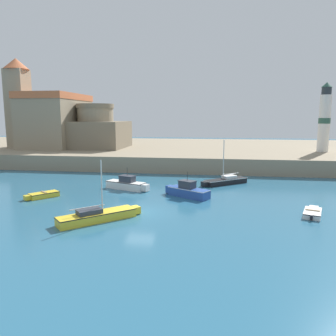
{
  "coord_description": "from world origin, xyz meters",
  "views": [
    {
      "loc": [
        6.34,
        -26.71,
        8.21
      ],
      "look_at": [
        0.72,
        11.92,
        2.0
      ],
      "focal_mm": 35.0,
      "sensor_mm": 36.0,
      "label": 1
    }
  ],
  "objects_px": {
    "dinghy_white_0": "(313,213)",
    "motorboat_white_2": "(127,184)",
    "motorboat_blue_1": "(188,191)",
    "lighthouse": "(325,119)",
    "sailboat_yellow_5": "(98,216)",
    "church": "(51,118)",
    "fortress": "(96,131)",
    "sailboat_black_3": "(225,181)",
    "dinghy_yellow_4": "(43,195)"
  },
  "relations": [
    {
      "from": "fortress",
      "to": "sailboat_yellow_5",
      "type": "bearing_deg",
      "value": -69.45
    },
    {
      "from": "sailboat_yellow_5",
      "to": "fortress",
      "type": "xyz_separation_m",
      "value": [
        -13.28,
        35.43,
        4.95
      ]
    },
    {
      "from": "dinghy_yellow_4",
      "to": "fortress",
      "type": "relative_size",
      "value": 0.29
    },
    {
      "from": "dinghy_white_0",
      "to": "dinghy_yellow_4",
      "type": "distance_m",
      "value": 25.53
    },
    {
      "from": "dinghy_white_0",
      "to": "church",
      "type": "xyz_separation_m",
      "value": [
        -39.42,
        31.59,
        7.67
      ]
    },
    {
      "from": "motorboat_blue_1",
      "to": "dinghy_white_0",
      "type": "bearing_deg",
      "value": -24.46
    },
    {
      "from": "fortress",
      "to": "motorboat_white_2",
      "type": "bearing_deg",
      "value": -62.51
    },
    {
      "from": "motorboat_white_2",
      "to": "church",
      "type": "distance_m",
      "value": 33.1
    },
    {
      "from": "dinghy_white_0",
      "to": "sailboat_yellow_5",
      "type": "bearing_deg",
      "value": -167.06
    },
    {
      "from": "dinghy_white_0",
      "to": "lighthouse",
      "type": "xyz_separation_m",
      "value": [
        9.5,
        29.7,
        7.53
      ]
    },
    {
      "from": "church",
      "to": "dinghy_white_0",
      "type": "bearing_deg",
      "value": -38.71
    },
    {
      "from": "motorboat_white_2",
      "to": "sailboat_yellow_5",
      "type": "height_order",
      "value": "sailboat_yellow_5"
    },
    {
      "from": "lighthouse",
      "to": "motorboat_white_2",
      "type": "bearing_deg",
      "value": -141.02
    },
    {
      "from": "motorboat_white_2",
      "to": "dinghy_yellow_4",
      "type": "distance_m",
      "value": 8.99
    },
    {
      "from": "sailboat_yellow_5",
      "to": "church",
      "type": "bearing_deg",
      "value": 121.99
    },
    {
      "from": "motorboat_white_2",
      "to": "sailboat_black_3",
      "type": "relative_size",
      "value": 0.95
    },
    {
      "from": "sailboat_black_3",
      "to": "dinghy_yellow_4",
      "type": "height_order",
      "value": "sailboat_black_3"
    },
    {
      "from": "sailboat_black_3",
      "to": "sailboat_yellow_5",
      "type": "bearing_deg",
      "value": -123.12
    },
    {
      "from": "motorboat_blue_1",
      "to": "motorboat_white_2",
      "type": "xyz_separation_m",
      "value": [
        -7.12,
        2.5,
        -0.04
      ]
    },
    {
      "from": "sailboat_yellow_5",
      "to": "lighthouse",
      "type": "distance_m",
      "value": 43.6
    },
    {
      "from": "dinghy_white_0",
      "to": "motorboat_white_2",
      "type": "xyz_separation_m",
      "value": [
        -18.0,
        7.45,
        0.33
      ]
    },
    {
      "from": "fortress",
      "to": "dinghy_white_0",
      "type": "bearing_deg",
      "value": -45.9
    },
    {
      "from": "sailboat_black_3",
      "to": "motorboat_blue_1",
      "type": "bearing_deg",
      "value": -119.96
    },
    {
      "from": "dinghy_yellow_4",
      "to": "church",
      "type": "bearing_deg",
      "value": 115.6
    },
    {
      "from": "dinghy_yellow_4",
      "to": "lighthouse",
      "type": "relative_size",
      "value": 0.28
    },
    {
      "from": "sailboat_yellow_5",
      "to": "fortress",
      "type": "distance_m",
      "value": 38.16
    },
    {
      "from": "church",
      "to": "sailboat_black_3",
      "type": "bearing_deg",
      "value": -31.2
    },
    {
      "from": "church",
      "to": "motorboat_white_2",
      "type": "bearing_deg",
      "value": -48.42
    },
    {
      "from": "church",
      "to": "lighthouse",
      "type": "xyz_separation_m",
      "value": [
        48.92,
        -1.88,
        -0.14
      ]
    },
    {
      "from": "dinghy_yellow_4",
      "to": "motorboat_blue_1",
      "type": "bearing_deg",
      "value": 10.01
    },
    {
      "from": "sailboat_yellow_5",
      "to": "church",
      "type": "distance_m",
      "value": 42.57
    },
    {
      "from": "motorboat_white_2",
      "to": "sailboat_yellow_5",
      "type": "relative_size",
      "value": 0.92
    },
    {
      "from": "dinghy_white_0",
      "to": "motorboat_blue_1",
      "type": "xyz_separation_m",
      "value": [
        -10.88,
        4.95,
        0.37
      ]
    },
    {
      "from": "sailboat_yellow_5",
      "to": "church",
      "type": "height_order",
      "value": "church"
    },
    {
      "from": "motorboat_white_2",
      "to": "church",
      "type": "relative_size",
      "value": 0.33
    },
    {
      "from": "sailboat_black_3",
      "to": "lighthouse",
      "type": "height_order",
      "value": "lighthouse"
    },
    {
      "from": "sailboat_yellow_5",
      "to": "motorboat_white_2",
      "type": "bearing_deg",
      "value": 93.91
    },
    {
      "from": "sailboat_black_3",
      "to": "church",
      "type": "height_order",
      "value": "church"
    },
    {
      "from": "church",
      "to": "lighthouse",
      "type": "distance_m",
      "value": 48.96
    },
    {
      "from": "motorboat_white_2",
      "to": "fortress",
      "type": "bearing_deg",
      "value": 117.49
    },
    {
      "from": "sailboat_black_3",
      "to": "dinghy_yellow_4",
      "type": "xyz_separation_m",
      "value": [
        -18.54,
        -9.5,
        -0.12
      ]
    },
    {
      "from": "motorboat_blue_1",
      "to": "church",
      "type": "relative_size",
      "value": 0.3
    },
    {
      "from": "lighthouse",
      "to": "dinghy_white_0",
      "type": "bearing_deg",
      "value": -107.74
    },
    {
      "from": "motorboat_white_2",
      "to": "lighthouse",
      "type": "xyz_separation_m",
      "value": [
        27.5,
        22.26,
        7.2
      ]
    },
    {
      "from": "dinghy_white_0",
      "to": "motorboat_blue_1",
      "type": "distance_m",
      "value": 11.96
    },
    {
      "from": "dinghy_yellow_4",
      "to": "fortress",
      "type": "distance_m",
      "value": 29.96
    },
    {
      "from": "dinghy_yellow_4",
      "to": "fortress",
      "type": "xyz_separation_m",
      "value": [
        -5.07,
        29.09,
        5.09
      ]
    },
    {
      "from": "motorboat_blue_1",
      "to": "lighthouse",
      "type": "bearing_deg",
      "value": 50.53
    },
    {
      "from": "dinghy_white_0",
      "to": "sailboat_yellow_5",
      "type": "relative_size",
      "value": 0.6
    },
    {
      "from": "church",
      "to": "lighthouse",
      "type": "height_order",
      "value": "church"
    }
  ]
}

